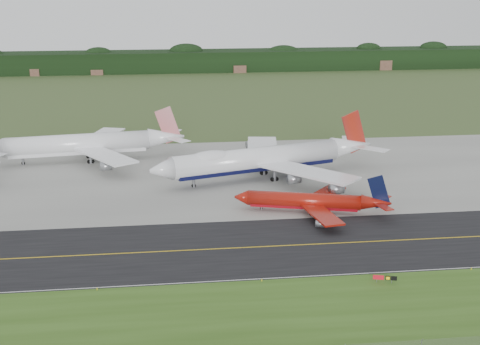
% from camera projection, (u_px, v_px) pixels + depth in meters
% --- Properties ---
extents(ground, '(600.00, 600.00, 0.00)m').
position_uv_depth(ground, '(258.00, 240.00, 145.13)').
color(ground, '#3D4E24').
rests_on(ground, ground).
extents(grass_verge, '(400.00, 30.00, 0.01)m').
position_uv_depth(grass_verge, '(288.00, 318.00, 111.79)').
color(grass_verge, '#2E4D16').
rests_on(grass_verge, ground).
extents(taxiway, '(400.00, 32.00, 0.02)m').
position_uv_depth(taxiway, '(260.00, 247.00, 141.31)').
color(taxiway, black).
rests_on(taxiway, ground).
extents(apron, '(400.00, 78.00, 0.01)m').
position_uv_depth(apron, '(232.00, 174.00, 193.70)').
color(apron, slate).
rests_on(apron, ground).
extents(taxiway_centreline, '(400.00, 0.40, 0.00)m').
position_uv_depth(taxiway_centreline, '(260.00, 247.00, 141.31)').
color(taxiway_centreline, gold).
rests_on(taxiway_centreline, taxiway).
extents(taxiway_edge_line, '(400.00, 0.25, 0.00)m').
position_uv_depth(taxiway_edge_line, '(273.00, 278.00, 126.54)').
color(taxiway_edge_line, silver).
rests_on(taxiway_edge_line, taxiway).
extents(horizon_treeline, '(700.00, 25.00, 12.00)m').
position_uv_depth(horizon_treeline, '(191.00, 62.00, 404.36)').
color(horizon_treeline, black).
rests_on(horizon_treeline, ground).
extents(jet_ba_747, '(67.59, 54.69, 17.34)m').
position_uv_depth(jet_ba_747, '(265.00, 158.00, 187.67)').
color(jet_ba_747, white).
rests_on(jet_ba_747, ground).
extents(jet_red_737, '(37.30, 29.74, 10.23)m').
position_uv_depth(jet_red_737, '(313.00, 201.00, 161.18)').
color(jet_red_737, maroon).
rests_on(jet_red_737, ground).
extents(jet_star_tail, '(60.56, 50.28, 15.97)m').
position_uv_depth(jet_star_tail, '(89.00, 144.00, 206.23)').
color(jet_star_tail, white).
rests_on(jet_star_tail, ground).
extents(taxiway_sign, '(4.27, 1.35, 1.46)m').
position_uv_depth(taxiway_sign, '(385.00, 278.00, 124.34)').
color(taxiway_sign, slate).
rests_on(taxiway_sign, ground).
extents(edge_marker_left, '(0.16, 0.16, 0.50)m').
position_uv_depth(edge_marker_left, '(97.00, 289.00, 121.72)').
color(edge_marker_left, yellow).
rests_on(edge_marker_left, ground).
extents(edge_marker_center, '(0.16, 0.16, 0.50)m').
position_uv_depth(edge_marker_center, '(262.00, 280.00, 125.27)').
color(edge_marker_center, yellow).
rests_on(edge_marker_center, ground).
extents(edge_marker_right, '(0.16, 0.16, 0.50)m').
position_uv_depth(edge_marker_right, '(471.00, 269.00, 130.09)').
color(edge_marker_right, yellow).
rests_on(edge_marker_right, ground).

